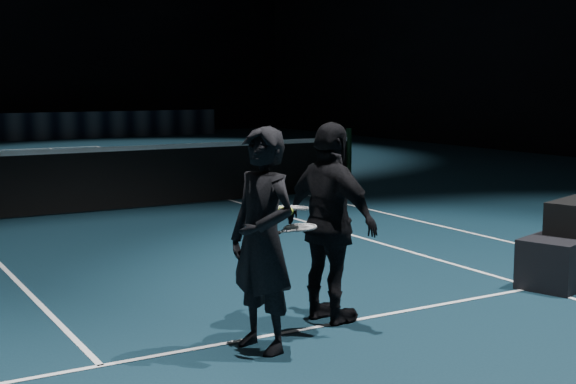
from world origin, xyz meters
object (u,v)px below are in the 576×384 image
Objects in this scene: player_bench at (574,255)px; tennis_balls at (284,209)px; player_b at (331,223)px; player_a at (263,240)px; racket_bag at (576,216)px; racket_lower at (300,227)px; racket_upper at (292,208)px.

player_bench is 3.47m from tennis_balls.
player_b is at bearing 161.22° from player_bench.
tennis_balls is (-0.55, -0.22, 0.19)m from player_b.
player_a is at bearing -156.24° from tennis_balls.
racket_bag is 1.13× the size of racket_lower.
racket_upper is (-0.43, -0.14, 0.18)m from player_b.
racket_bag is 3.63m from player_a.
racket_bag is 3.41m from tennis_balls.
player_a is 0.85m from player_b.
player_b is at bearing -0.00° from racket_lower.
player_b reaches higher than tennis_balls.
player_a is 2.34× the size of racket_lower.
racket_lower is 5.67× the size of tennis_balls.
player_bench is 2.27× the size of racket_lower.
player_a is at bearing 99.93° from player_b.
racket_lower is (-3.20, -0.15, 0.20)m from racket_bag.
player_a is 0.44m from racket_upper.
player_a reaches higher than player_bench.
racket_bag is 3.28m from racket_upper.
tennis_balls reaches higher than player_bench.
racket_upper is at bearing 163.62° from racket_bag.
tennis_balls is (0.23, 0.10, 0.19)m from player_a.
player_bench is 12.86× the size of tennis_balls.
racket_lower is (-0.37, -0.15, 0.02)m from player_b.
racket_upper reaches higher than racket_bag.
racket_lower is (-3.20, -0.15, 0.59)m from player_bench.
racket_bag is at bearing 0.00° from player_bench.
player_b is 0.48m from racket_upper.
racket_bag reaches higher than player_bench.
racket_upper is at bearing 141.34° from racket_lower.
racket_upper is (0.35, 0.19, 0.18)m from player_a.
player_bench is at bearing 3.78° from tennis_balls.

